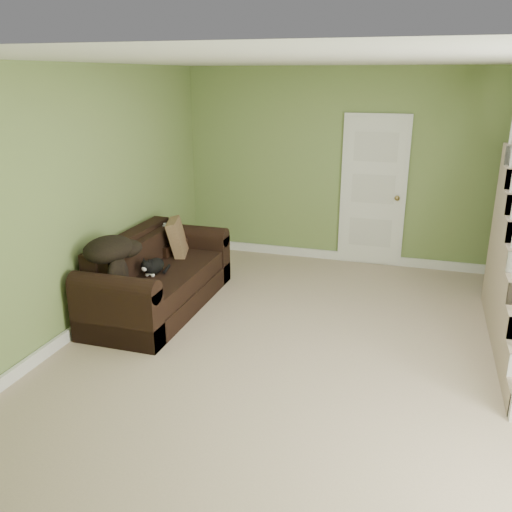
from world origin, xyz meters
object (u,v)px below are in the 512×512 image
Objects in this scene: side_table at (163,262)px; cat at (153,267)px; sofa at (157,280)px; banana at (155,289)px.

side_table is 1.72× the size of cat.
cat is (0.05, -0.16, 0.22)m from sofa.
side_table is 0.87m from cat.
side_table is at bearing 110.97° from sofa.
sofa is 4.48× the size of cat.
sofa is at bearing -69.03° from side_table.
sofa is 0.27m from cat.
cat is at bearing 116.74° from banana.
side_table is 1.34m from banana.
side_table is 4.88× the size of banana.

